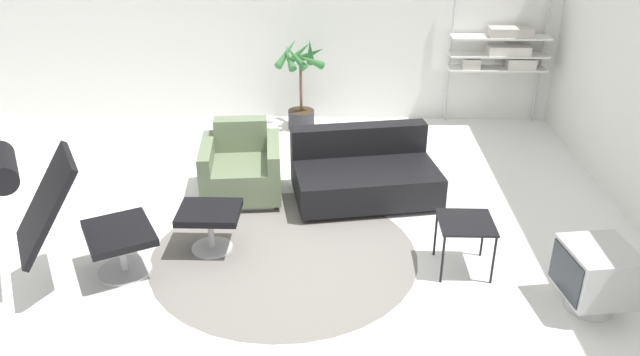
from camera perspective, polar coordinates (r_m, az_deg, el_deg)
ground_plane at (r=5.76m, az=-1.71°, el=-5.08°), size 12.00×12.00×0.00m
wall_back at (r=8.14m, az=-0.64°, el=14.94°), size 12.00×0.09×2.80m
round_rug at (r=5.46m, az=-3.29°, el=-6.98°), size 2.31×2.31×0.01m
lounge_chair at (r=5.11m, az=-22.83°, el=-2.32°), size 1.21×1.01×1.22m
ottoman at (r=5.46m, az=-10.05°, el=-3.68°), size 0.52×0.45×0.40m
armchair_red at (r=6.36m, az=-7.20°, el=0.75°), size 0.86×0.86×0.73m
couch_low at (r=6.31m, az=4.04°, el=0.28°), size 1.54×1.13×0.66m
side_table at (r=5.20m, az=13.19°, el=-4.34°), size 0.44×0.44×0.45m
crt_television at (r=5.11m, az=23.86°, el=-8.17°), size 0.55×0.57×0.53m
potted_plant at (r=7.94m, az=-1.75°, el=8.19°), size 0.66×0.65×1.21m
shelf_unit at (r=8.28m, az=16.40°, el=11.07°), size 1.22×0.28×1.88m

